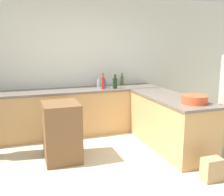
{
  "coord_description": "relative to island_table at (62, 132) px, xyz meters",
  "views": [
    {
      "loc": [
        -1.11,
        -2.96,
        1.75
      ],
      "look_at": [
        0.19,
        0.76,
        0.93
      ],
      "focal_mm": 42.0,
      "sensor_mm": 36.0,
      "label": 1
    }
  ],
  "objects": [
    {
      "name": "wall_back",
      "position": [
        0.59,
        1.48,
        0.9
      ],
      "size": [
        8.0,
        0.06,
        2.7
      ],
      "color": "silver",
      "rests_on": "ground_plane"
    },
    {
      "name": "water_bottle_blue",
      "position": [
        1.04,
        1.14,
        0.51
      ],
      "size": [
        0.08,
        0.08,
        0.18
      ],
      "color": "#386BB7",
      "rests_on": "counter_back"
    },
    {
      "name": "hot_sauce_bottle",
      "position": [
        0.96,
        0.98,
        0.56
      ],
      "size": [
        0.06,
        0.06,
        0.32
      ],
      "color": "red",
      "rests_on": "counter_back"
    },
    {
      "name": "wine_bottle_dark",
      "position": [
        1.21,
        0.99,
        0.55
      ],
      "size": [
        0.09,
        0.09,
        0.28
      ],
      "color": "black",
      "rests_on": "counter_back"
    },
    {
      "name": "vinegar_bottle_clear",
      "position": [
        0.97,
        1.3,
        0.52
      ],
      "size": [
        0.09,
        0.09,
        0.19
      ],
      "color": "silver",
      "rests_on": "counter_back"
    },
    {
      "name": "paper_bag",
      "position": [
        1.73,
        -1.28,
        -0.29
      ],
      "size": [
        0.26,
        0.17,
        0.31
      ],
      "color": "tan",
      "rests_on": "ground_plane"
    },
    {
      "name": "olive_oil_bottle",
      "position": [
        1.49,
        1.31,
        0.54
      ],
      "size": [
        0.06,
        0.06,
        0.26
      ],
      "color": "#475B1E",
      "rests_on": "counter_back"
    },
    {
      "name": "counter_back",
      "position": [
        0.59,
        1.14,
        -0.0
      ],
      "size": [
        3.14,
        0.66,
        0.89
      ],
      "color": "tan",
      "rests_on": "ground_plane"
    },
    {
      "name": "island_table",
      "position": [
        0.0,
        0.0,
        0.0
      ],
      "size": [
        0.53,
        0.61,
        0.89
      ],
      "color": "brown",
      "rests_on": "ground_plane"
    },
    {
      "name": "mixing_bowl",
      "position": [
        1.87,
        -0.65,
        0.5
      ],
      "size": [
        0.38,
        0.38,
        0.12
      ],
      "color": "#DB512D",
      "rests_on": "counter_peninsula"
    },
    {
      "name": "ground_plane",
      "position": [
        0.59,
        -0.85,
        -0.45
      ],
      "size": [
        14.0,
        14.0,
        0.0
      ],
      "primitive_type": "plane",
      "color": "beige"
    },
    {
      "name": "counter_peninsula",
      "position": [
        1.81,
        -0.08,
        -0.0
      ],
      "size": [
        0.69,
        1.85,
        0.89
      ],
      "color": "tan",
      "rests_on": "ground_plane"
    }
  ]
}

